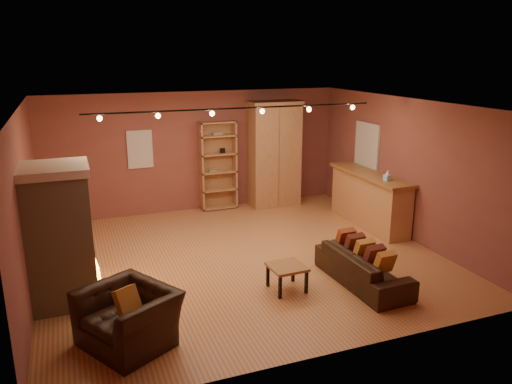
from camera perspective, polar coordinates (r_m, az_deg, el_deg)
name	(u,v)px	position (r m, az deg, el deg)	size (l,w,h in m)	color
floor	(243,258)	(9.26, -1.55, -7.56)	(7.00, 7.00, 0.00)	#9D6037
ceiling	(241,105)	(8.55, -1.69, 9.95)	(7.00, 7.00, 0.00)	brown
back_wall	(196,152)	(11.85, -6.85, 4.59)	(7.00, 0.02, 2.80)	brown
left_wall	(26,206)	(8.37, -24.85, -1.42)	(0.02, 6.50, 2.80)	brown
right_wall	(406,169)	(10.46, 16.81, 2.56)	(0.02, 6.50, 2.80)	brown
fireplace	(60,236)	(7.88, -21.48, -4.67)	(1.01, 0.98, 2.12)	tan
back_window	(140,149)	(11.56, -13.12, 4.78)	(0.56, 0.04, 0.86)	silver
bookcase	(217,165)	(11.93, -4.43, 3.14)	(0.86, 0.34, 2.11)	#AF7D55
armoire	(274,154)	(12.14, 2.06, 4.39)	(1.25, 0.71, 2.55)	#AF7D55
bar_counter	(369,199)	(11.10, 12.83, -0.76)	(0.64, 2.43, 1.16)	tan
tissue_box	(387,176)	(10.39, 14.78, 1.77)	(0.12, 0.12, 0.21)	#90CCE7
right_window	(367,145)	(11.51, 12.57, 5.27)	(0.05, 0.90, 1.00)	silver
loveseat	(363,261)	(8.35, 12.14, -7.75)	(0.60, 1.89, 0.78)	black
armchair	(128,309)	(6.73, -14.44, -12.77)	(1.21, 1.36, 1.00)	black
coffee_table	(287,269)	(7.98, 3.56, -8.78)	(0.57, 0.57, 0.41)	#996637
track_rail	(238,110)	(8.75, -2.12, 9.33)	(5.20, 0.09, 0.13)	black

